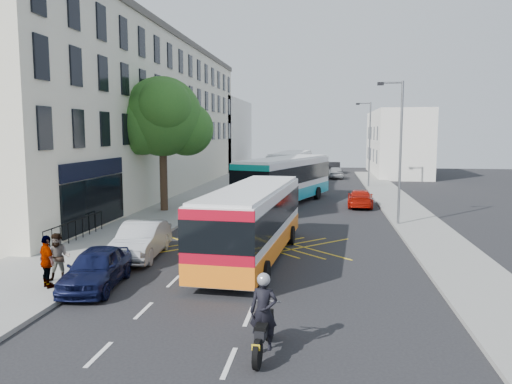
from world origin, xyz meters
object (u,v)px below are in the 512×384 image
(street_tree, at_px, (162,117))
(pedestrian_far, at_px, (47,262))
(bus_mid, at_px, (285,180))
(red_hatchback, at_px, (360,198))
(bus_far, at_px, (291,168))
(distant_car_silver, at_px, (336,172))
(parked_car_silver, at_px, (141,240))
(bus_near, at_px, (253,221))
(motorbike, at_px, (264,316))
(distant_car_dark, at_px, (334,167))
(lamp_near, at_px, (399,145))
(distant_car_grey, at_px, (301,174))
(parked_car_blue, at_px, (96,268))
(pedestrian_near, at_px, (58,257))
(lamp_far, at_px, (369,140))

(street_tree, height_order, pedestrian_far, street_tree)
(bus_mid, height_order, red_hatchback, bus_mid)
(bus_far, height_order, distant_car_silver, bus_far)
(bus_mid, height_order, parked_car_silver, bus_mid)
(bus_near, relative_size, motorbike, 4.83)
(street_tree, bearing_deg, distant_car_dark, 71.09)
(red_hatchback, height_order, distant_car_silver, distant_car_silver)
(street_tree, bearing_deg, bus_mid, 34.04)
(lamp_near, height_order, bus_near, lamp_near)
(street_tree, distance_m, motorbike, 23.03)
(bus_near, distance_m, motorbike, 9.26)
(distant_car_silver, bearing_deg, red_hatchback, 91.02)
(street_tree, bearing_deg, bus_far, 67.70)
(distant_car_silver, bearing_deg, distant_car_grey, 35.00)
(bus_near, distance_m, red_hatchback, 16.54)
(parked_car_blue, distance_m, distant_car_dark, 51.31)
(pedestrian_near, bearing_deg, lamp_near, 30.37)
(lamp_near, distance_m, motorbike, 18.64)
(lamp_far, height_order, bus_mid, lamp_far)
(street_tree, bearing_deg, motorbike, -65.62)
(parked_car_blue, distance_m, distant_car_grey, 40.02)
(bus_far, relative_size, distant_car_grey, 2.56)
(bus_far, distance_m, pedestrian_near, 34.28)
(bus_mid, height_order, pedestrian_near, bus_mid)
(lamp_near, xyz_separation_m, lamp_far, (0.00, 20.00, 0.00))
(motorbike, relative_size, distant_car_grey, 0.48)
(lamp_near, distance_m, bus_near, 11.33)
(street_tree, bearing_deg, pedestrian_near, -84.61)
(lamp_far, bearing_deg, street_tree, -130.81)
(parked_car_blue, xyz_separation_m, red_hatchback, (10.26, 20.30, -0.06))
(parked_car_silver, distance_m, pedestrian_far, 5.10)
(parked_car_blue, xyz_separation_m, pedestrian_far, (-1.40, -0.66, 0.35))
(parked_car_blue, distance_m, parked_car_silver, 4.23)
(distant_car_dark, height_order, pedestrian_near, pedestrian_near)
(red_hatchback, distance_m, pedestrian_far, 23.99)
(street_tree, bearing_deg, parked_car_blue, -79.72)
(motorbike, xyz_separation_m, parked_car_blue, (-6.34, 4.37, -0.26))
(bus_far, xyz_separation_m, distant_car_grey, (0.70, 5.88, -1.12))
(parked_car_blue, distance_m, pedestrian_far, 1.59)
(parked_car_blue, distance_m, distant_car_silver, 43.57)
(lamp_near, relative_size, lamp_far, 1.00)
(parked_car_blue, bearing_deg, distant_car_silver, 71.72)
(lamp_far, bearing_deg, distant_car_grey, 135.37)
(parked_car_silver, relative_size, red_hatchback, 1.05)
(pedestrian_near, relative_size, pedestrian_far, 0.96)
(street_tree, distance_m, bus_far, 19.74)
(bus_far, relative_size, red_hatchback, 2.80)
(street_tree, bearing_deg, parked_car_silver, -76.16)
(lamp_near, distance_m, red_hatchback, 8.39)
(parked_car_blue, bearing_deg, pedestrian_near, 171.88)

